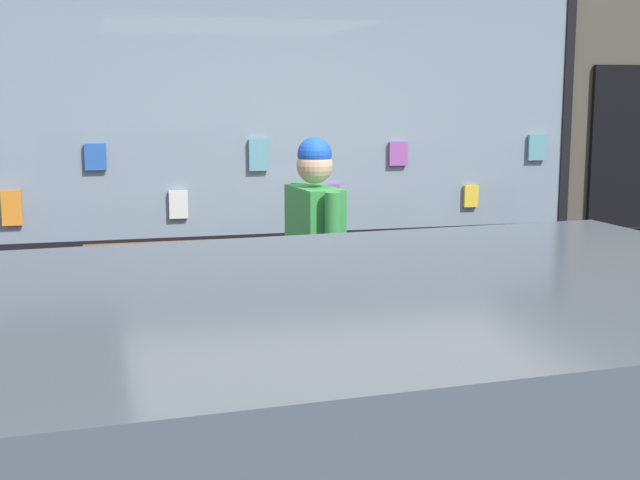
% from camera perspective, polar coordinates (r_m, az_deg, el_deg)
% --- Properties ---
extents(ground_plane, '(40.00, 40.00, 0.00)m').
position_cam_1_polar(ground_plane, '(5.07, 2.76, -12.36)').
color(ground_plane, '#2D2D33').
extents(shopfront_facade, '(8.52, 0.29, 3.68)m').
position_cam_1_polar(shopfront_facade, '(7.02, -2.96, 9.00)').
color(shopfront_facade, '#4C473D').
rests_on(shopfront_facade, ground_plane).
extents(display_table_main, '(2.95, 0.68, 0.92)m').
position_cam_1_polar(display_table_main, '(5.76, -0.12, -1.90)').
color(display_table_main, brown).
rests_on(display_table_main, ground_plane).
extents(person_browsing, '(0.27, 0.65, 1.62)m').
position_cam_1_polar(person_browsing, '(5.24, -0.34, -0.85)').
color(person_browsing, black).
rests_on(person_browsing, ground_plane).
extents(small_dog, '(0.35, 0.52, 0.38)m').
position_cam_1_polar(small_dog, '(5.36, 5.66, -8.28)').
color(small_dog, black).
rests_on(small_dog, ground_plane).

